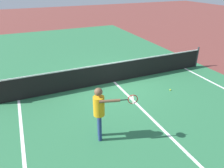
% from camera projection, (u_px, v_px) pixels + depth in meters
% --- Properties ---
extents(ground_plane, '(60.00, 60.00, 0.00)m').
position_uv_depth(ground_plane, '(114.00, 82.00, 9.87)').
color(ground_plane, brown).
extents(court_surface_inbounds, '(10.62, 24.40, 0.00)m').
position_uv_depth(court_surface_inbounds, '(114.00, 82.00, 9.87)').
color(court_surface_inbounds, '#2D7247').
rests_on(court_surface_inbounds, ground_plane).
extents(line_center_service, '(0.10, 6.40, 0.01)m').
position_uv_depth(line_center_service, '(153.00, 120.00, 7.24)').
color(line_center_service, white).
rests_on(line_center_service, ground_plane).
extents(net, '(9.75, 0.09, 1.07)m').
position_uv_depth(net, '(114.00, 72.00, 9.65)').
color(net, '#33383D').
rests_on(net, ground_plane).
extents(player_near, '(1.13, 0.73, 1.68)m').
position_uv_depth(player_near, '(100.00, 108.00, 5.96)').
color(player_near, navy).
rests_on(player_near, ground_plane).
extents(tennis_ball_near_net, '(0.07, 0.07, 0.07)m').
position_uv_depth(tennis_ball_near_net, '(170.00, 90.00, 9.09)').
color(tennis_ball_near_net, '#CCE033').
rests_on(tennis_ball_near_net, ground_plane).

